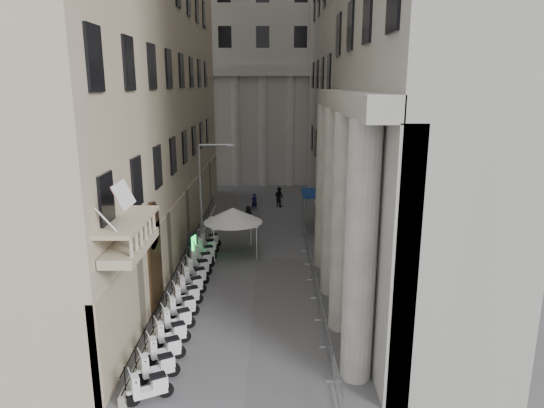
{
  "coord_description": "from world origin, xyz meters",
  "views": [
    {
      "loc": [
        0.99,
        -10.86,
        11.16
      ],
      "look_at": [
        0.99,
        16.01,
        4.5
      ],
      "focal_mm": 32.0,
      "sensor_mm": 36.0,
      "label": 1
    }
  ],
  "objects": [
    {
      "name": "scooter_8",
      "position": [
        -3.4,
        14.81,
        0.0
      ],
      "size": [
        1.5,
        1.12,
        1.5
      ],
      "primitive_type": null,
      "rotation": [
        0.0,
        0.0,
        2.02
      ],
      "color": "white",
      "rests_on": "ground"
    },
    {
      "name": "scooter_10",
      "position": [
        -3.4,
        17.4,
        0.0
      ],
      "size": [
        1.5,
        1.12,
        1.5
      ],
      "primitive_type": null,
      "rotation": [
        0.0,
        0.0,
        2.02
      ],
      "color": "white",
      "rests_on": "ground"
    },
    {
      "name": "pedestrian_b",
      "position": [
        1.64,
        33.26,
        0.93
      ],
      "size": [
        1.14,
        1.12,
        1.86
      ],
      "primitive_type": "imported",
      "rotation": [
        0.0,
        0.0,
        2.43
      ],
      "color": "black",
      "rests_on": "ground"
    },
    {
      "name": "barrier_0",
      "position": [
        3.36,
        4.34,
        0.0
      ],
      "size": [
        0.6,
        2.4,
        1.1
      ],
      "primitive_type": null,
      "color": "#A1A4A9",
      "rests_on": "ground"
    },
    {
      "name": "scooter_3",
      "position": [
        -3.4,
        8.33,
        0.0
      ],
      "size": [
        1.5,
        1.12,
        1.5
      ],
      "primitive_type": null,
      "rotation": [
        0.0,
        0.0,
        2.02
      ],
      "color": "white",
      "rests_on": "ground"
    },
    {
      "name": "scooter_5",
      "position": [
        -3.4,
        10.92,
        0.0
      ],
      "size": [
        1.5,
        1.12,
        1.5
      ],
      "primitive_type": null,
      "rotation": [
        0.0,
        0.0,
        2.02
      ],
      "color": "white",
      "rests_on": "ground"
    },
    {
      "name": "scooter_7",
      "position": [
        -3.4,
        13.51,
        0.0
      ],
      "size": [
        1.5,
        1.12,
        1.5
      ],
      "primitive_type": null,
      "rotation": [
        0.0,
        0.0,
        2.02
      ],
      "color": "white",
      "rests_on": "ground"
    },
    {
      "name": "barrier_3",
      "position": [
        3.36,
        11.84,
        0.0
      ],
      "size": [
        0.6,
        2.4,
        1.1
      ],
      "primitive_type": null,
      "color": "#A1A4A9",
      "rests_on": "ground"
    },
    {
      "name": "scooter_6",
      "position": [
        -3.4,
        12.21,
        0.0
      ],
      "size": [
        1.5,
        1.12,
        1.5
      ],
      "primitive_type": null,
      "rotation": [
        0.0,
        0.0,
        2.02
      ],
      "color": "white",
      "rests_on": "ground"
    },
    {
      "name": "security_tent",
      "position": [
        -1.34,
        20.0,
        2.67
      ],
      "size": [
        3.94,
        3.94,
        3.2
      ],
      "color": "white",
      "rests_on": "ground"
    },
    {
      "name": "scooter_12",
      "position": [
        -3.4,
        19.99,
        0.0
      ],
      "size": [
        1.5,
        1.12,
        1.5
      ],
      "primitive_type": null,
      "rotation": [
        0.0,
        0.0,
        2.02
      ],
      "color": "white",
      "rests_on": "ground"
    },
    {
      "name": "barrier_5",
      "position": [
        3.36,
        16.84,
        0.0
      ],
      "size": [
        0.6,
        2.4,
        1.1
      ],
      "primitive_type": null,
      "color": "#A1A4A9",
      "rests_on": "ground"
    },
    {
      "name": "barrier_4",
      "position": [
        3.36,
        14.34,
        0.0
      ],
      "size": [
        0.6,
        2.4,
        1.1
      ],
      "primitive_type": null,
      "color": "#A1A4A9",
      "rests_on": "ground"
    },
    {
      "name": "barrier_6",
      "position": [
        3.36,
        19.34,
        0.0
      ],
      "size": [
        0.6,
        2.4,
        1.1
      ],
      "primitive_type": null,
      "color": "#A1A4A9",
      "rests_on": "ground"
    },
    {
      "name": "blue_awning",
      "position": [
        4.15,
        26.0,
        0.0
      ],
      "size": [
        1.6,
        3.0,
        3.0
      ],
      "primitive_type": null,
      "color": "navy",
      "rests_on": "ground"
    },
    {
      "name": "iron_fence",
      "position": [
        -4.3,
        18.0,
        0.0
      ],
      "size": [
        0.3,
        28.0,
        1.4
      ],
      "primitive_type": null,
      "color": "black",
      "rests_on": "ground"
    },
    {
      "name": "flag",
      "position": [
        -4.0,
        5.0,
        0.0
      ],
      "size": [
        1.0,
        1.4,
        8.2
      ],
      "primitive_type": null,
      "color": "#9E0C11",
      "rests_on": "ground"
    },
    {
      "name": "street_lamp",
      "position": [
        -3.57,
        21.01,
        4.32
      ],
      "size": [
        2.39,
        0.45,
        7.33
      ],
      "rotation": [
        0.0,
        0.0,
        0.12
      ],
      "color": "#979AA0",
      "rests_on": "ground"
    },
    {
      "name": "scooter_11",
      "position": [
        -3.4,
        18.7,
        0.0
      ],
      "size": [
        1.5,
        1.12,
        1.5
      ],
      "primitive_type": null,
      "rotation": [
        0.0,
        0.0,
        2.02
      ],
      "color": "white",
      "rests_on": "ground"
    },
    {
      "name": "pedestrian_c",
      "position": [
        -0.91,
        26.72,
        0.86
      ],
      "size": [
        1.0,
        0.92,
        1.71
      ],
      "primitive_type": "imported",
      "rotation": [
        0.0,
        0.0,
        3.74
      ],
      "color": "black",
      "rests_on": "ground"
    },
    {
      "name": "pedestrian_a",
      "position": [
        -0.63,
        31.83,
        0.79
      ],
      "size": [
        0.68,
        0.58,
        1.57
      ],
      "primitive_type": "imported",
      "rotation": [
        0.0,
        0.0,
        3.56
      ],
      "color": "black",
      "rests_on": "ground"
    },
    {
      "name": "info_kiosk",
      "position": [
        -4.19,
        18.86,
        0.96
      ],
      "size": [
        0.49,
        0.93,
        1.9
      ],
      "rotation": [
        0.0,
        0.0,
        -0.26
      ],
      "color": "black",
      "rests_on": "ground"
    },
    {
      "name": "far_building",
      "position": [
        0.0,
        48.0,
        15.0
      ],
      "size": [
        22.0,
        10.0,
        30.0
      ],
      "primitive_type": "cube",
      "color": "#B8B6AE",
      "rests_on": "ground"
    },
    {
      "name": "barrier_7",
      "position": [
        3.36,
        21.84,
        0.0
      ],
      "size": [
        0.6,
        2.4,
        1.1
      ],
      "primitive_type": null,
      "color": "#A1A4A9",
      "rests_on": "ground"
    },
    {
      "name": "scooter_13",
      "position": [
        -3.4,
        21.29,
        0.0
      ],
      "size": [
        1.5,
        1.12,
        1.5
      ],
      "primitive_type": null,
      "rotation": [
        0.0,
        0.0,
        2.02
      ],
      "color": "white",
      "rests_on": "ground"
    },
    {
      "name": "scooter_2",
      "position": [
        -3.4,
        7.03,
        0.0
      ],
      "size": [
        1.5,
        1.12,
        1.5
      ],
      "primitive_type": null,
      "rotation": [
        0.0,
        0.0,
        2.02
      ],
      "color": "white",
      "rests_on": "ground"
    },
    {
      "name": "scooter_4",
      "position": [
        -3.4,
        9.62,
        0.0
      ],
      "size": [
        1.5,
        1.12,
        1.5
      ],
      "primitive_type": null,
      "rotation": [
        0.0,
        0.0,
        2.02
      ],
      "color": "white",
      "rests_on": "ground"
    },
    {
      "name": "barrier_2",
      "position": [
        3.36,
        9.34,
        0.0
      ],
      "size": [
        0.6,
        2.4,
        1.1
      ],
      "primitive_type": null,
      "color": "#A1A4A9",
      "rests_on": "ground"
    },
    {
      "name": "barrier_1",
      "position": [
        3.36,
        6.84,
        0.0
      ],
      "size": [
        0.6,
        2.4,
        1.1
      ],
      "primitive_type": null,
      "color": "#A1A4A9",
      "rests_on": "ground"
    },
    {
      "name": "scooter_1",
      "position": [
        -3.4,
        5.73,
        0.0
      ],
      "size": [
        1.5,
        1.12,
        1.5
      ],
      "primitive_type": null,
      "rotation": [
        0.0,
        0.0,
        2.02
      ],
      "color": "white",
      "rests_on": "ground"
    },
    {
      "name": "scooter_9",
      "position": [
        -3.4,
        16.1,
        0.0
      ],
      "size": [
        1.5,
        1.12,
        1.5
      ],
      "primitive_type": null,
      "rotation": [
        0.0,
        0.0,
        2.02
      ],
      "color": "white",
      "rests_on": "ground"
    },
    {
      "name": "scooter_0",
      "position": [
        -3.4,
        4.44,
        0.0
      ],
      "size": [
        1.5,
        1.12,
        1.5
      ],
      "primitive_type": null,
      "rotation": [
        0.0,
        0.0,
        2.02
      ],
      "color": "white",
      "rests_on": "ground"
    }
  ]
}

